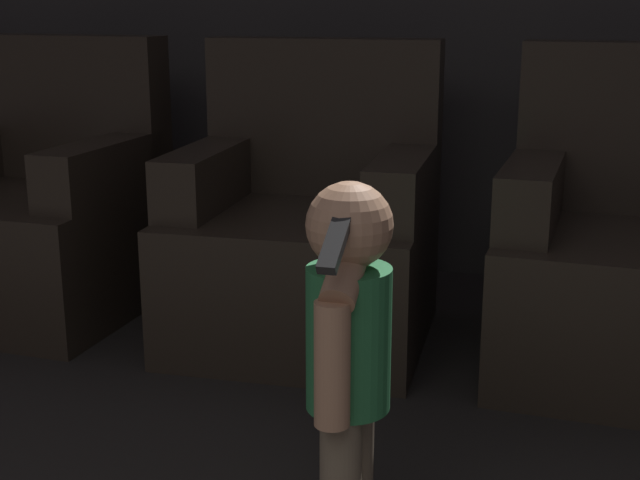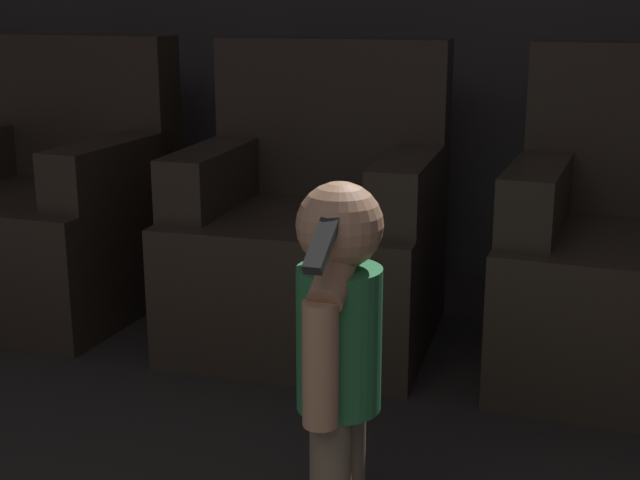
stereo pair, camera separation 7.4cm
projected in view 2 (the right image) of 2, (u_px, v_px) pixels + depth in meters
name	position (u px, v px, depth m)	size (l,w,h in m)	color
armchair_left	(45.00, 215.00, 3.35)	(0.85, 0.81, 1.00)	black
armchair_middle	(313.00, 237.00, 3.03)	(0.86, 0.81, 1.00)	black
person_toddler	(338.00, 340.00, 1.80)	(0.17, 0.32, 0.79)	brown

